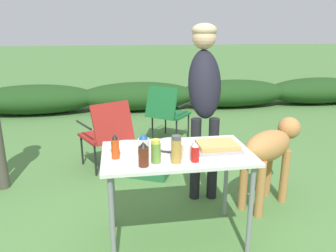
{
  "coord_description": "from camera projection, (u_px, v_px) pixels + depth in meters",
  "views": [
    {
      "loc": [
        -0.42,
        -2.22,
        1.62
      ],
      "look_at": [
        -0.04,
        0.18,
        0.89
      ],
      "focal_mm": 35.0,
      "sensor_mm": 36.0,
      "label": 1
    }
  ],
  "objects": [
    {
      "name": "ground_plane",
      "position": [
        176.0,
        238.0,
        2.63
      ],
      "size": [
        60.0,
        60.0,
        0.0
      ],
      "primitive_type": "plane",
      "color": "#4C7A3D"
    },
    {
      "name": "camp_chair_green_behind_table",
      "position": [
        107.0,
        131.0,
        3.79
      ],
      "size": [
        0.68,
        0.73,
        0.83
      ],
      "rotation": [
        0.0,
        0.0,
        0.47
      ],
      "color": "maroon",
      "rests_on": "ground"
    },
    {
      "name": "plate_stack",
      "position": [
        127.0,
        148.0,
        2.46
      ],
      "size": [
        0.25,
        0.25,
        0.04
      ],
      "primitive_type": "cylinder",
      "color": "white",
      "rests_on": "folding_table"
    },
    {
      "name": "shrub_hedge",
      "position": [
        138.0,
        96.0,
        6.65
      ],
      "size": [
        14.4,
        0.9,
        0.57
      ],
      "color": "#1E4219",
      "rests_on": "ground"
    },
    {
      "name": "folding_table",
      "position": [
        177.0,
        162.0,
        2.44
      ],
      "size": [
        1.1,
        0.64,
        0.74
      ],
      "color": "silver",
      "rests_on": "ground"
    },
    {
      "name": "ketchup_bottle",
      "position": [
        195.0,
        152.0,
        2.23
      ],
      "size": [
        0.06,
        0.06,
        0.14
      ],
      "color": "red",
      "rests_on": "folding_table"
    },
    {
      "name": "standing_person_in_navy_coat",
      "position": [
        204.0,
        88.0,
        3.08
      ],
      "size": [
        0.36,
        0.49,
        1.66
      ],
      "rotation": [
        0.0,
        0.0,
        -0.12
      ],
      "color": "black",
      "rests_on": "ground"
    },
    {
      "name": "hot_sauce_bottle",
      "position": [
        115.0,
        147.0,
        2.28
      ],
      "size": [
        0.06,
        0.06,
        0.18
      ],
      "color": "#CC4214",
      "rests_on": "folding_table"
    },
    {
      "name": "cooler_box",
      "position": [
        148.0,
        161.0,
        3.72
      ],
      "size": [
        0.57,
        0.49,
        0.34
      ],
      "rotation": [
        0.0,
        0.0,
        5.84
      ],
      "color": "#286B3D",
      "rests_on": "ground"
    },
    {
      "name": "mayo_bottle",
      "position": [
        144.0,
        146.0,
        2.29
      ],
      "size": [
        0.08,
        0.08,
        0.18
      ],
      "color": "silver",
      "rests_on": "folding_table"
    },
    {
      "name": "relish_jar",
      "position": [
        156.0,
        151.0,
        2.21
      ],
      "size": [
        0.07,
        0.07,
        0.16
      ],
      "color": "olive",
      "rests_on": "folding_table"
    },
    {
      "name": "dog",
      "position": [
        270.0,
        149.0,
        3.0
      ],
      "size": [
        0.87,
        0.61,
        0.8
      ],
      "rotation": [
        0.0,
        0.0,
        -1.0
      ],
      "color": "#B27A42",
      "rests_on": "ground"
    },
    {
      "name": "food_tray",
      "position": [
        217.0,
        146.0,
        2.46
      ],
      "size": [
        0.33,
        0.26,
        0.06
      ],
      "color": "#9E9EA3",
      "rests_on": "folding_table"
    },
    {
      "name": "camp_chair_near_hedge",
      "position": [
        167.0,
        111.0,
        4.75
      ],
      "size": [
        0.72,
        0.75,
        0.83
      ],
      "rotation": [
        0.0,
        0.0,
        -0.66
      ],
      "color": "#19602D",
      "rests_on": "ground"
    },
    {
      "name": "paper_cup_stack",
      "position": [
        186.0,
        151.0,
        2.28
      ],
      "size": [
        0.08,
        0.08,
        0.11
      ],
      "primitive_type": "cylinder",
      "color": "white",
      "rests_on": "folding_table"
    },
    {
      "name": "mixing_bowl",
      "position": [
        171.0,
        144.0,
        2.48
      ],
      "size": [
        0.26,
        0.26,
        0.07
      ],
      "primitive_type": "ellipsoid",
      "color": "silver",
      "rests_on": "folding_table"
    },
    {
      "name": "bbq_sauce_bottle",
      "position": [
        143.0,
        155.0,
        2.15
      ],
      "size": [
        0.07,
        0.07,
        0.17
      ],
      "color": "#562314",
      "rests_on": "folding_table"
    },
    {
      "name": "spice_jar",
      "position": [
        176.0,
        150.0,
        2.21
      ],
      "size": [
        0.07,
        0.07,
        0.19
      ],
      "color": "#B2893D",
      "rests_on": "folding_table"
    }
  ]
}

